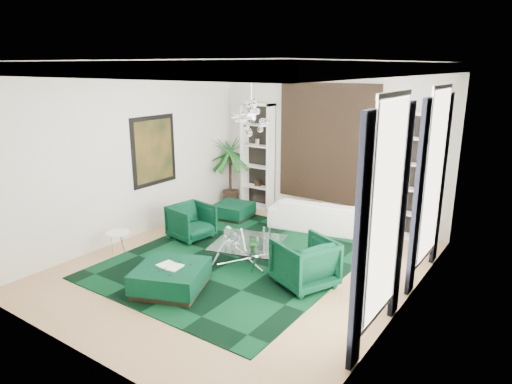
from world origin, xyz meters
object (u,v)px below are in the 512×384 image
Objects in this scene: coffee_table at (248,252)px; side_table at (119,243)px; armchair_left at (191,222)px; armchair_right at (305,263)px; sofa at (323,215)px; ottoman_side at (233,211)px; ottoman_front at (171,278)px; palm at (230,162)px.

side_table reaches higher than coffee_table.
armchair_left is 0.90× the size of armchair_right.
armchair_right reaches higher than coffee_table.
armchair_left reaches higher than sofa.
ottoman_front is at bearing -68.35° from ottoman_side.
sofa is 4.30m from ottoman_front.
side_table is (-0.68, -1.46, -0.17)m from armchair_left.
ottoman_front is 0.46× the size of palm.
palm is (-2.22, 4.54, 1.00)m from ottoman_front.
palm is (-0.76, 0.88, 1.03)m from ottoman_side.
ottoman_side is at bearing 79.07° from side_table.
side_table is at bearing -155.73° from coffee_table.
sofa is at bearing -35.58° from armchair_left.
palm is at bearing 132.76° from coffee_table.
palm is at bearing 92.41° from side_table.
ottoman_front is at bearing -15.35° from side_table.
ottoman_front is (-0.77, -4.23, -0.13)m from sofa.
ottoman_side is (-1.88, 1.98, -0.03)m from coffee_table.
ottoman_front is at bearing -26.11° from armchair_right.
armchair_right reaches higher than sofa.
sofa reaches higher than coffee_table.
palm is at bearing 27.08° from armchair_left.
palm reaches higher than ottoman_front.
armchair_right is at bearing 39.28° from ottoman_front.
sofa is 2.95m from armchair_right.
palm is (-2.98, 0.31, 0.86)m from sofa.
coffee_table is at bearing -47.24° from palm.
armchair_right is 3.92m from ottoman_side.
armchair_right reaches higher than armchair_left.
ottoman_side is 3.15m from side_table.
ottoman_side is at bearing 2.98° from sofa.
armchair_left is (-2.14, -2.21, 0.03)m from sofa.
sofa is 3.07m from armchair_left.
ottoman_front is 5.15m from palm.
armchair_right is at bearing 98.82° from sofa.
ottoman_side is (-2.22, -0.58, -0.17)m from sofa.
armchair_left is at bearing 124.11° from ottoman_front.
palm is (-0.17, 3.98, 1.00)m from side_table.
coffee_table is 1.13× the size of ottoman_front.
ottoman_side is at bearing 133.55° from coffee_table.
sofa reaches higher than side_table.
armchair_left is at bearing 169.15° from coffee_table.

